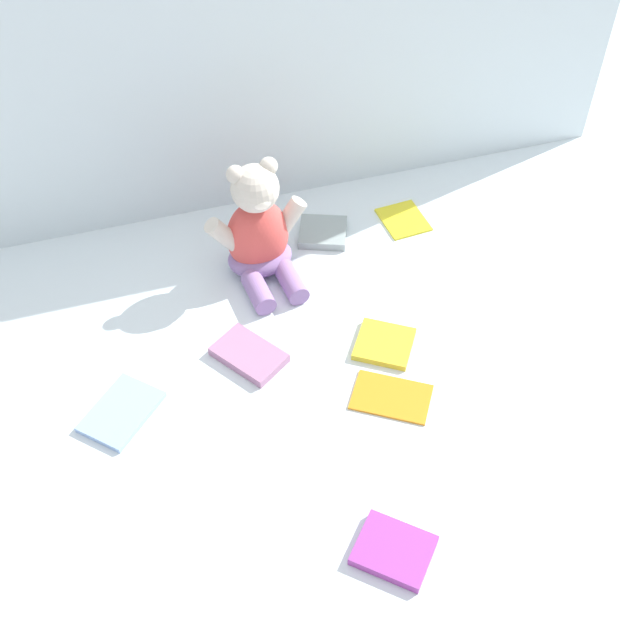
{
  "coord_description": "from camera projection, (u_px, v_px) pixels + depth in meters",
  "views": [
    {
      "loc": [
        -0.29,
        -0.99,
        1.12
      ],
      "look_at": [
        -0.02,
        -0.1,
        0.1
      ],
      "focal_mm": 45.57,
      "sensor_mm": 36.0,
      "label": 1
    }
  ],
  "objects": [
    {
      "name": "ground_plane",
      "position": [
        314.0,
        316.0,
        1.52
      ],
      "size": [
        3.2,
        3.2,
        0.0
      ],
      "primitive_type": "plane",
      "color": "silver"
    },
    {
      "name": "backdrop_drape",
      "position": [
        254.0,
        51.0,
        1.52
      ],
      "size": [
        1.54,
        0.03,
        0.67
      ],
      "primitive_type": "cube",
      "color": "silver",
      "rests_on": "ground_plane"
    },
    {
      "name": "teddy_bear",
      "position": [
        259.0,
        233.0,
        1.54
      ],
      "size": [
        0.21,
        0.19,
        0.25
      ],
      "rotation": [
        0.0,
        0.0,
        0.1
      ],
      "color": "#D84C47",
      "rests_on": "ground_plane"
    },
    {
      "name": "book_case_0",
      "position": [
        403.0,
        219.0,
        1.7
      ],
      "size": [
        0.09,
        0.11,
        0.01
      ],
      "primitive_type": "cube",
      "rotation": [
        0.0,
        0.0,
        3.22
      ],
      "color": "yellow",
      "rests_on": "ground_plane"
    },
    {
      "name": "book_case_1",
      "position": [
        323.0,
        232.0,
        1.67
      ],
      "size": [
        0.12,
        0.12,
        0.02
      ],
      "primitive_type": "cube",
      "rotation": [
        0.0,
        0.0,
        4.34
      ],
      "color": "#8A9897",
      "rests_on": "ground_plane"
    },
    {
      "name": "book_case_2",
      "position": [
        394.0,
        550.0,
        1.19
      ],
      "size": [
        0.14,
        0.14,
        0.02
      ],
      "primitive_type": "cube",
      "rotation": [
        0.0,
        0.0,
        3.99
      ],
      "color": "purple",
      "rests_on": "ground_plane"
    },
    {
      "name": "book_case_3",
      "position": [
        249.0,
        355.0,
        1.44
      ],
      "size": [
        0.14,
        0.15,
        0.02
      ],
      "primitive_type": "cube",
      "rotation": [
        0.0,
        0.0,
        0.6
      ],
      "color": "#A36C92",
      "rests_on": "ground_plane"
    },
    {
      "name": "book_case_4",
      "position": [
        384.0,
        344.0,
        1.47
      ],
      "size": [
        0.14,
        0.13,
        0.01
      ],
      "primitive_type": "cube",
      "rotation": [
        0.0,
        0.0,
        0.99
      ],
      "color": "gold",
      "rests_on": "ground_plane"
    },
    {
      "name": "book_case_5",
      "position": [
        122.0,
        412.0,
        1.36
      ],
      "size": [
        0.16,
        0.16,
        0.01
      ],
      "primitive_type": "cube",
      "rotation": [
        0.0,
        0.0,
        5.5
      ],
      "color": "#8AABDE",
      "rests_on": "ground_plane"
    },
    {
      "name": "book_case_6",
      "position": [
        391.0,
        396.0,
        1.39
      ],
      "size": [
        0.16,
        0.14,
        0.01
      ],
      "primitive_type": "cube",
      "rotation": [
        0.0,
        0.0,
        1.01
      ],
      "color": "orange",
      "rests_on": "ground_plane"
    }
  ]
}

